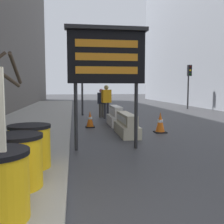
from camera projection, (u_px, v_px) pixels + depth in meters
barrel_drum_middle at (17, 161)px, 4.09m from camera, size 0.82×0.82×0.84m
barrel_drum_back at (30, 146)px, 5.10m from camera, size 0.82×0.82×0.84m
message_board at (106, 58)px, 7.06m from camera, size 2.21×0.36×3.33m
jersey_barrier_cream at (126, 125)px, 9.47m from camera, size 0.61×2.07×0.78m
jersey_barrier_white at (116, 117)px, 11.91m from camera, size 0.60×1.79×0.87m
traffic_cone_near at (90, 119)px, 11.22m from camera, size 0.39×0.39×0.70m
traffic_cone_mid at (160, 123)px, 9.93m from camera, size 0.44×0.44×0.78m
traffic_light_near_curb at (82, 74)px, 15.82m from camera, size 0.28×0.44×3.42m
traffic_light_far_side at (189, 77)px, 20.22m from camera, size 0.28×0.45×3.42m
pedestrian_worker at (101, 101)px, 14.87m from camera, size 0.45×0.30×1.63m
pedestrian_passerby at (106, 99)px, 14.19m from camera, size 0.54×0.40×1.83m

